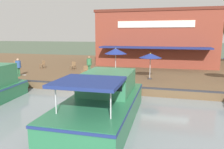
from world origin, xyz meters
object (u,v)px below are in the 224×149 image
Objects in this scene: cafe_chair_facing_river at (43,64)px; motorboat_far_downstream at (106,99)px; cafe_chair_beside_entrance at (82,75)px; person_at_quay_edge at (89,63)px; cafe_chair_mid_patio at (16,64)px; patio_umbrella_near_quay_edge at (116,51)px; tree_upstream_bank at (199,27)px; waterfront_restaurant at (156,38)px; cafe_chair_far_corner_seat at (73,65)px; person_mid_patio at (18,65)px; patio_umbrella_by_entrance at (150,56)px; cafe_chair_under_first_umbrella at (85,70)px.

cafe_chair_facing_river is 0.10× the size of motorboat_far_downstream.
person_at_quay_edge is at bearing -168.85° from cafe_chair_beside_entrance.
cafe_chair_beside_entrance is at bearing 65.50° from cafe_chair_mid_patio.
tree_upstream_bank is (-15.62, 8.43, 2.54)m from patio_umbrella_near_quay_edge.
waterfront_restaurant reaches higher than cafe_chair_far_corner_seat.
person_mid_patio is (4.62, -3.12, 0.51)m from cafe_chair_far_corner_seat.
patio_umbrella_near_quay_edge is 0.37× the size of tree_upstream_bank.
person_mid_patio is (3.93, 3.38, 0.51)m from cafe_chair_mid_patio.
cafe_chair_far_corner_seat is 0.53× the size of person_mid_patio.
patio_umbrella_near_quay_edge is 8.66m from person_mid_patio.
patio_umbrella_by_entrance reaches higher than cafe_chair_beside_entrance.
cafe_chair_under_first_umbrella is (9.83, -5.67, -2.74)m from waterfront_restaurant.
cafe_chair_under_first_umbrella is (-2.43, -0.68, 0.00)m from cafe_chair_beside_entrance.
person_at_quay_edge is (-1.25, -5.83, -0.93)m from patio_umbrella_by_entrance.
person_mid_patio is at bearing -43.39° from tree_upstream_bank.
waterfront_restaurant is 14.00m from cafe_chair_facing_river.
cafe_chair_facing_river is at bearing -127.31° from cafe_chair_beside_entrance.
person_at_quay_edge is (-1.03, -0.00, 0.54)m from cafe_chair_under_first_umbrella.
waterfront_restaurant is 16.21× the size of cafe_chair_under_first_umbrella.
cafe_chair_far_corner_seat is 6.54m from cafe_chair_mid_patio.
cafe_chair_facing_river is at bearing -173.06° from person_mid_patio.
cafe_chair_facing_river is at bearing -53.12° from tree_upstream_bank.
person_at_quay_edge is (0.90, 8.88, 0.54)m from cafe_chair_mid_patio.
waterfront_restaurant is at bearing 175.37° from motorboat_far_downstream.
waterfront_restaurant reaches higher than patio_umbrella_by_entrance.
patio_umbrella_near_quay_edge is 3.74m from cafe_chair_beside_entrance.
person_mid_patio reaches higher than cafe_chair_under_first_umbrella.
cafe_chair_far_corner_seat is (-2.83, -8.20, -1.47)m from patio_umbrella_by_entrance.
person_at_quay_edge is 18.87m from tree_upstream_bank.
patio_umbrella_by_entrance reaches higher than motorboat_far_downstream.
person_at_quay_edge reaches higher than cafe_chair_mid_patio.
cafe_chair_facing_river is at bearing -91.51° from cafe_chair_far_corner_seat.
cafe_chair_facing_river and cafe_chair_beside_entrance have the same top height.
waterfront_restaurant is at bearing 121.21° from cafe_chair_facing_river.
cafe_chair_mid_patio is (0.79, -2.81, 0.00)m from cafe_chair_facing_river.
cafe_chair_far_corner_seat and cafe_chair_under_first_umbrella have the same top height.
waterfront_restaurant reaches higher than cafe_chair_under_first_umbrella.
cafe_chair_facing_river is (7.11, -11.74, -2.74)m from waterfront_restaurant.
tree_upstream_bank is at bearing 161.19° from patio_umbrella_by_entrance.
cafe_chair_beside_entrance is 0.10× the size of motorboat_far_downstream.
motorboat_far_downstream is (5.75, 9.74, -0.67)m from person_mid_patio.
cafe_chair_far_corner_seat is at bearing -46.14° from tree_upstream_bank.
tree_upstream_bank is at bearing 136.51° from waterfront_restaurant.
patio_umbrella_near_quay_edge is 3.32m from cafe_chair_under_first_umbrella.
cafe_chair_far_corner_seat and cafe_chair_mid_patio have the same top height.
motorboat_far_downstream is at bearing 59.43° from person_mid_patio.
patio_umbrella_by_entrance is at bearing 0.89° from waterfront_restaurant.
waterfront_restaurant is 10.69m from person_at_quay_edge.
patio_umbrella_by_entrance is 2.56× the size of cafe_chair_mid_patio.
cafe_chair_far_corner_seat is 0.10× the size of motorboat_far_downstream.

